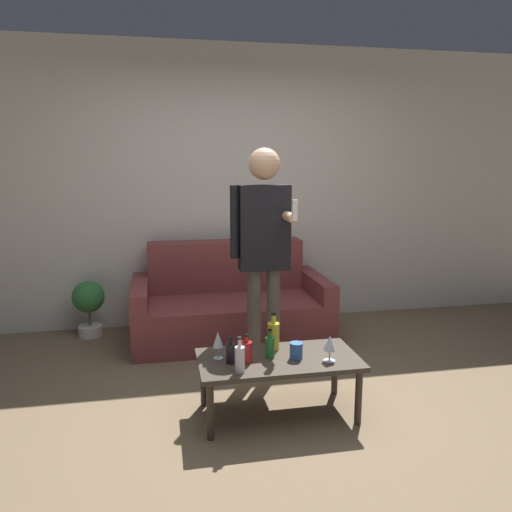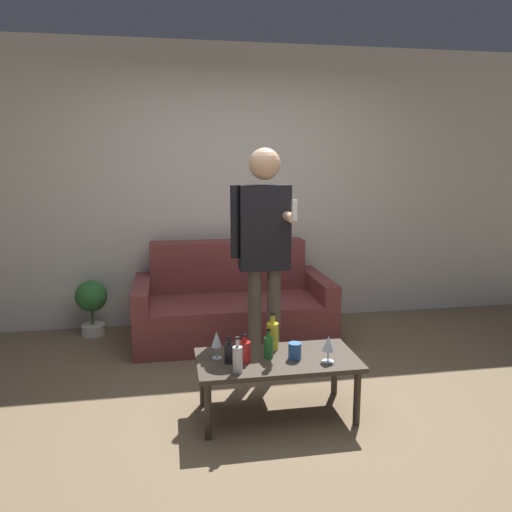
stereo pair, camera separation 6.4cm
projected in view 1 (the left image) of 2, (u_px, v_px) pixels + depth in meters
name	position (u px, v px, depth m)	size (l,w,h in m)	color
ground_plane	(281.00, 422.00, 3.13)	(16.00, 16.00, 0.00)	#756047
wall_back	(231.00, 187.00, 4.90)	(8.00, 0.06, 2.70)	silver
couch	(230.00, 305.00, 4.61)	(1.75, 0.91, 0.86)	brown
coffee_table	(278.00, 364.00, 3.16)	(1.02, 0.52, 0.39)	#3D3328
bottle_orange	(273.00, 335.00, 3.28)	(0.08, 0.08, 0.25)	yellow
bottle_green	(270.00, 346.00, 3.14)	(0.06, 0.06, 0.19)	#23752D
bottle_dark	(240.00, 358.00, 2.92)	(0.06, 0.06, 0.22)	silver
bottle_yellow	(246.00, 351.00, 3.07)	(0.08, 0.08, 0.18)	#B21E1E
bottle_red	(231.00, 353.00, 3.05)	(0.06, 0.06, 0.17)	black
wine_glass_near	(330.00, 344.00, 3.08)	(0.08, 0.08, 0.17)	silver
wine_glass_far	(218.00, 340.00, 3.11)	(0.07, 0.07, 0.18)	silver
cup_on_table	(296.00, 351.00, 3.13)	(0.08, 0.08, 0.10)	#3366B2
person_standing_front	(264.00, 241.00, 3.64)	(0.43, 0.42, 1.70)	brown
potted_plant	(89.00, 302.00, 4.60)	(0.29, 0.29, 0.52)	silver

